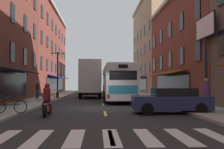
{
  "coord_description": "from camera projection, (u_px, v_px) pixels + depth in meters",
  "views": [
    {
      "loc": [
        -0.41,
        -18.29,
        1.65
      ],
      "look_at": [
        0.75,
        3.5,
        2.38
      ],
      "focal_mm": 43.04,
      "sensor_mm": 36.0,
      "label": 1
    }
  ],
  "objects": [
    {
      "name": "bicycle_near",
      "position": [
        10.0,
        106.0,
        13.53
      ],
      "size": [
        1.71,
        0.48,
        0.91
      ],
      "color": "black",
      "rests_on": "sidewalk_left"
    },
    {
      "name": "sidewalk_left",
      "position": [
        16.0,
        107.0,
        17.9
      ],
      "size": [
        3.0,
        80.0,
        0.14
      ],
      "primitive_type": "cube",
      "color": "#A39E93",
      "rests_on": "ground"
    },
    {
      "name": "lane_centre_dashes",
      "position": [
        104.0,
        108.0,
        17.97
      ],
      "size": [
        0.14,
        73.9,
        0.01
      ],
      "color": "#DBCC4C",
      "rests_on": "ground"
    },
    {
      "name": "billboard_sign",
      "position": [
        205.0,
        36.0,
        18.59
      ],
      "size": [
        0.4,
        3.1,
        6.23
      ],
      "color": "black",
      "rests_on": "sidewalk_right"
    },
    {
      "name": "pedestrian_near",
      "position": [
        37.0,
        89.0,
        27.8
      ],
      "size": [
        0.4,
        0.52,
        1.72
      ],
      "rotation": [
        0.0,
        0.0,
        3.46
      ],
      "color": "navy",
      "rests_on": "sidewalk_left"
    },
    {
      "name": "sedan_near",
      "position": [
        93.0,
        90.0,
        40.78
      ],
      "size": [
        1.89,
        4.36,
        1.44
      ],
      "color": "silver",
      "rests_on": "ground"
    },
    {
      "name": "pedestrian_mid",
      "position": [
        206.0,
        93.0,
        15.33
      ],
      "size": [
        0.36,
        0.36,
        1.82
      ],
      "rotation": [
        0.0,
        0.0,
        5.75
      ],
      "color": "#66387F",
      "rests_on": "sidewalk_right"
    },
    {
      "name": "transit_bus",
      "position": [
        117.0,
        83.0,
        25.8
      ],
      "size": [
        2.66,
        11.97,
        3.28
      ],
      "color": "white",
      "rests_on": "ground"
    },
    {
      "name": "motorcycle_rider",
      "position": [
        47.0,
        102.0,
        13.58
      ],
      "size": [
        0.62,
        2.07,
        1.66
      ],
      "color": "black",
      "rests_on": "ground"
    },
    {
      "name": "street_lamp_twin",
      "position": [
        58.0,
        72.0,
        28.03
      ],
      "size": [
        1.42,
        0.32,
        4.86
      ],
      "color": "black",
      "rests_on": "sidewalk_left"
    },
    {
      "name": "ground_plane",
      "position": [
        104.0,
        108.0,
        18.21
      ],
      "size": [
        34.8,
        80.0,
        0.1
      ],
      "primitive_type": "cube",
      "color": "#28282B"
    },
    {
      "name": "crosswalk_near",
      "position": [
        111.0,
        137.0,
        8.24
      ],
      "size": [
        7.1,
        2.8,
        0.01
      ],
      "color": "silver",
      "rests_on": "ground"
    },
    {
      "name": "sedan_mid",
      "position": [
        171.0,
        100.0,
        14.8
      ],
      "size": [
        4.28,
        2.09,
        1.39
      ],
      "color": "navy",
      "rests_on": "ground"
    },
    {
      "name": "bicycle_mid",
      "position": [
        45.0,
        97.0,
        23.21
      ],
      "size": [
        1.69,
        0.5,
        0.91
      ],
      "color": "black",
      "rests_on": "sidewalk_left"
    },
    {
      "name": "sidewalk_right",
      "position": [
        189.0,
        106.0,
        18.53
      ],
      "size": [
        3.0,
        80.0,
        0.14
      ],
      "primitive_type": "cube",
      "color": "#A39E93",
      "rests_on": "ground"
    },
    {
      "name": "box_truck",
      "position": [
        90.0,
        79.0,
        30.84
      ],
      "size": [
        2.61,
        6.99,
        4.19
      ],
      "color": "#B21E19",
      "rests_on": "ground"
    }
  ]
}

